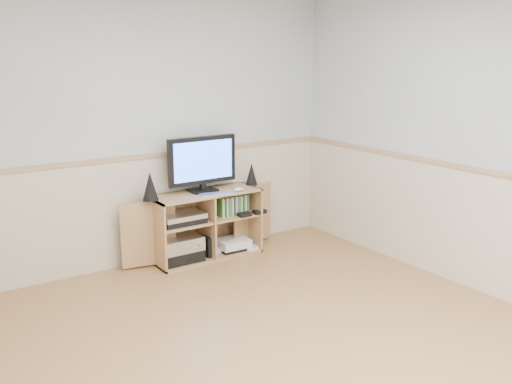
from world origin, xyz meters
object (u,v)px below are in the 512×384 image
at_px(game_consoles, 231,245).
at_px(keyboard, 217,194).
at_px(monitor, 202,162).
at_px(media_cabinet, 204,223).

bearing_deg(game_consoles, keyboard, -151.65).
bearing_deg(game_consoles, monitor, 167.64).
bearing_deg(monitor, game_consoles, -12.36).
xyz_separation_m(monitor, game_consoles, (0.28, -0.06, -0.87)).
height_order(media_cabinet, monitor, monitor).
bearing_deg(media_cabinet, game_consoles, -12.78).
height_order(monitor, game_consoles, monitor).
height_order(keyboard, game_consoles, keyboard).
distance_m(media_cabinet, monitor, 0.61).
bearing_deg(media_cabinet, keyboard, -77.82).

